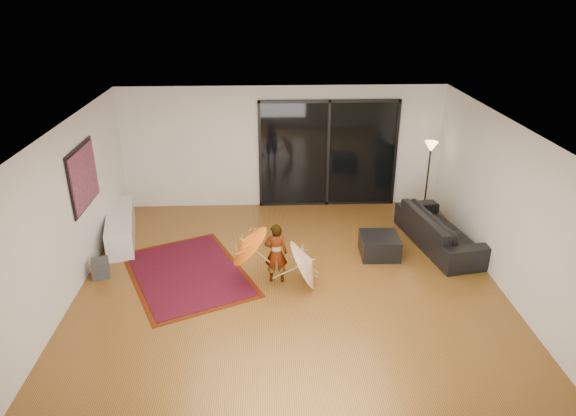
{
  "coord_description": "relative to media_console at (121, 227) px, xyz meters",
  "views": [
    {
      "loc": [
        -0.35,
        -7.31,
        4.69
      ],
      "look_at": [
        0.0,
        0.79,
        1.1
      ],
      "focal_mm": 32.0,
      "sensor_mm": 36.0,
      "label": 1
    }
  ],
  "objects": [
    {
      "name": "ceiling",
      "position": [
        3.25,
        -1.9,
        2.43
      ],
      "size": [
        7.0,
        7.0,
        0.0
      ],
      "primitive_type": "plane",
      "rotation": [
        3.14,
        0.0,
        0.0
      ],
      "color": "white",
      "rests_on": "wall_back"
    },
    {
      "name": "ottoman",
      "position": [
        4.96,
        -0.87,
        -0.07
      ],
      "size": [
        0.71,
        0.71,
        0.4
      ],
      "primitive_type": "cube",
      "rotation": [
        0.0,
        0.0,
        -0.03
      ],
      "color": "black",
      "rests_on": "floor"
    },
    {
      "name": "child",
      "position": [
        3.03,
        -1.69,
        0.26
      ],
      "size": [
        0.4,
        0.27,
        1.06
      ],
      "primitive_type": "imported",
      "rotation": [
        0.0,
        0.0,
        3.09
      ],
      "color": "#999999",
      "rests_on": "floor"
    },
    {
      "name": "parasol_white",
      "position": [
        3.63,
        -1.84,
        0.24
      ],
      "size": [
        0.56,
        0.87,
        0.93
      ],
      "rotation": [
        0.0,
        1.1,
        0.0
      ],
      "color": "silver",
      "rests_on": "floor"
    },
    {
      "name": "parasol_orange",
      "position": [
        2.48,
        -1.74,
        0.47
      ],
      "size": [
        0.68,
        0.8,
        0.87
      ],
      "rotation": [
        0.0,
        -0.8,
        0.0
      ],
      "color": "#E05B0B",
      "rests_on": "child"
    },
    {
      "name": "painting",
      "position": [
        -0.21,
        -0.9,
        1.38
      ],
      "size": [
        0.04,
        1.28,
        1.08
      ],
      "color": "black",
      "rests_on": "wall_left"
    },
    {
      "name": "speaker",
      "position": [
        0.0,
        -1.42,
        -0.11
      ],
      "size": [
        0.34,
        0.34,
        0.32
      ],
      "primitive_type": "cube",
      "rotation": [
        0.0,
        0.0,
        0.26
      ],
      "color": "#424244",
      "rests_on": "floor"
    },
    {
      "name": "sliding_door",
      "position": [
        4.25,
        1.56,
        0.93
      ],
      "size": [
        3.06,
        0.07,
        2.4
      ],
      "color": "black",
      "rests_on": "wall_back"
    },
    {
      "name": "wall_back",
      "position": [
        3.25,
        1.6,
        1.08
      ],
      "size": [
        7.0,
        0.0,
        7.0
      ],
      "primitive_type": "plane",
      "rotation": [
        1.57,
        0.0,
        0.0
      ],
      "color": "silver",
      "rests_on": "floor"
    },
    {
      "name": "persian_rug",
      "position": [
        1.48,
        -1.41,
        -0.26
      ],
      "size": [
        2.73,
        3.08,
        0.02
      ],
      "rotation": [
        0.0,
        0.0,
        0.43
      ],
      "color": "#551A07",
      "rests_on": "floor"
    },
    {
      "name": "wall_front",
      "position": [
        3.25,
        -5.4,
        1.08
      ],
      "size": [
        7.0,
        0.0,
        7.0
      ],
      "primitive_type": "plane",
      "rotation": [
        -1.57,
        0.0,
        0.0
      ],
      "color": "silver",
      "rests_on": "floor"
    },
    {
      "name": "wall_right",
      "position": [
        6.75,
        -1.9,
        1.08
      ],
      "size": [
        0.0,
        7.0,
        7.0
      ],
      "primitive_type": "plane",
      "rotation": [
        1.57,
        0.0,
        -1.57
      ],
      "color": "silver",
      "rests_on": "floor"
    },
    {
      "name": "floor_lamp",
      "position": [
        6.35,
        1.01,
        1.01
      ],
      "size": [
        0.28,
        0.28,
        1.62
      ],
      "color": "black",
      "rests_on": "floor"
    },
    {
      "name": "wall_left",
      "position": [
        -0.25,
        -1.9,
        1.08
      ],
      "size": [
        0.0,
        7.0,
        7.0
      ],
      "primitive_type": "plane",
      "rotation": [
        1.57,
        0.0,
        1.57
      ],
      "color": "silver",
      "rests_on": "floor"
    },
    {
      "name": "floor",
      "position": [
        3.25,
        -1.9,
        -0.27
      ],
      "size": [
        7.0,
        7.0,
        0.0
      ],
      "primitive_type": "plane",
      "color": "#915D27",
      "rests_on": "ground"
    },
    {
      "name": "sofa",
      "position": [
        6.2,
        -0.52,
        0.06
      ],
      "size": [
        1.28,
        2.39,
        0.66
      ],
      "primitive_type": "imported",
      "rotation": [
        0.0,
        0.0,
        1.75
      ],
      "color": "black",
      "rests_on": "floor"
    },
    {
      "name": "media_console",
      "position": [
        0.0,
        0.0,
        0.0
      ],
      "size": [
        0.89,
        2.0,
        0.54
      ],
      "primitive_type": "cube",
      "rotation": [
        0.0,
        0.0,
        0.22
      ],
      "color": "white",
      "rests_on": "floor"
    }
  ]
}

